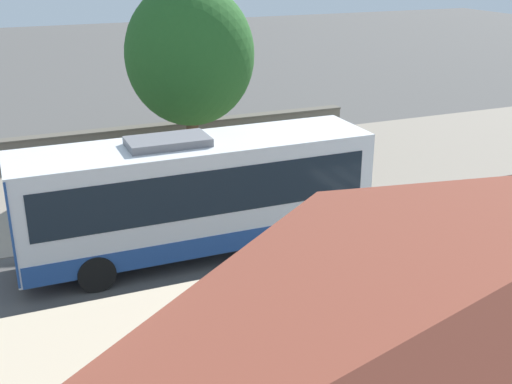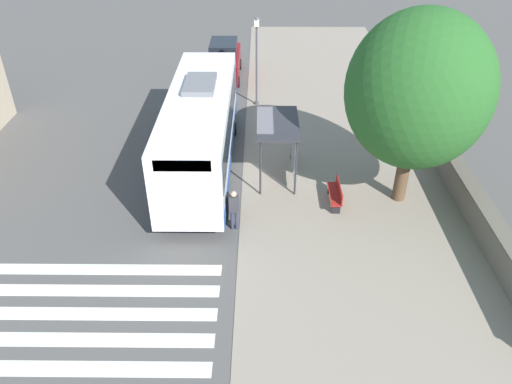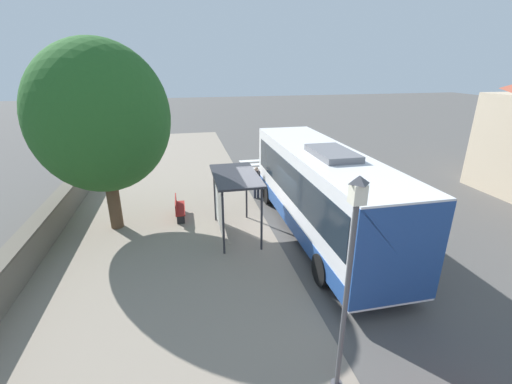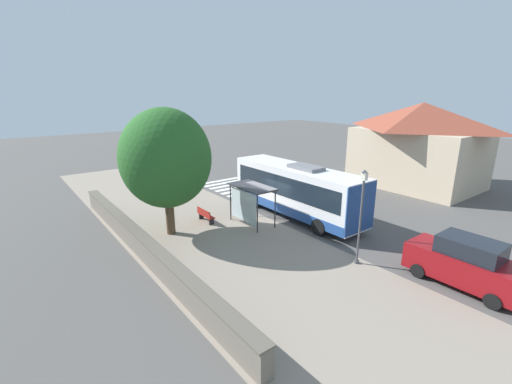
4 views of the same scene
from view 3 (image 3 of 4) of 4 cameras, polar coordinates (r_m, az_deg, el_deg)
The scene contains 10 objects.
ground_plane at distance 13.84m, azimuth 2.85°, elevation -6.83°, with size 120.00×120.00×0.00m, color #514F4C.
sidewalk_plaza at distance 13.49m, azimuth -16.16°, elevation -8.43°, with size 9.00×44.00×0.02m.
crosswalk_stripes at distance 22.83m, azimuth 9.49°, elevation 4.14°, with size 9.00×5.25×0.01m.
stone_wall at distance 14.17m, azimuth -33.03°, elevation -6.99°, with size 0.60×20.00×1.20m.
bus at distance 13.24m, azimuth 10.76°, elevation 0.32°, with size 2.62×10.15×3.60m.
bus_shelter at distance 12.93m, azimuth -4.09°, elevation 1.07°, with size 1.66×3.14×2.48m.
pedestrian at distance 16.98m, azimuth 0.07°, elevation 1.98°, with size 0.34×0.22×1.62m.
bench at distance 15.30m, azimuth -12.73°, elevation -2.59°, with size 0.40×1.65×0.88m.
street_lamp_near at distance 6.59m, azimuth 15.16°, elevation -13.43°, with size 0.28×0.28×4.69m.
shade_tree at distance 14.15m, azimuth -24.48°, elevation 11.18°, with size 5.07×5.07×7.29m.
Camera 3 is at (-3.30, -11.83, 6.38)m, focal length 24.00 mm.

